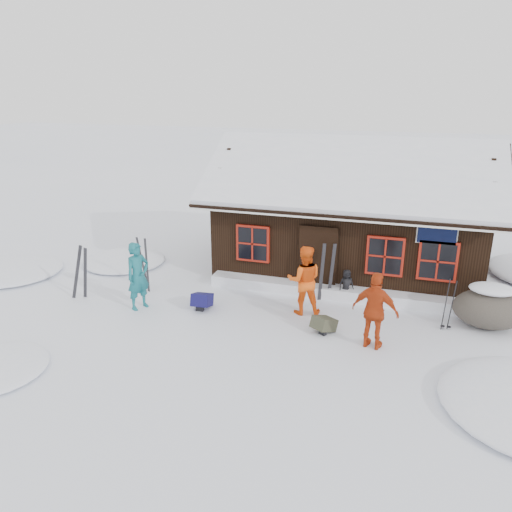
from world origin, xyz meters
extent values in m
plane|color=white|center=(0.00, 0.00, 0.00)|extent=(120.00, 120.00, 0.00)
cube|color=black|center=(1.50, 5.00, 1.25)|extent=(8.00, 5.00, 2.50)
cube|color=black|center=(1.50, 3.52, 3.35)|extent=(8.90, 3.14, 1.88)
cube|color=black|center=(1.50, 6.47, 3.35)|extent=(8.90, 3.14, 1.88)
cube|color=white|center=(1.50, 3.52, 3.49)|extent=(8.72, 3.07, 1.86)
cube|color=white|center=(1.50, 6.47, 3.49)|extent=(8.72, 3.07, 1.86)
cube|color=white|center=(1.50, 5.00, 4.22)|extent=(8.81, 0.22, 0.14)
cube|color=silver|center=(1.50, 2.05, 2.48)|extent=(8.90, 0.10, 0.20)
cube|color=black|center=(0.90, 2.45, 1.00)|extent=(1.00, 0.10, 2.00)
cube|color=black|center=(4.10, 2.42, 2.15)|extent=(1.00, 0.06, 0.60)
cube|color=maroon|center=(-1.10, 2.44, 1.35)|extent=(1.04, 0.10, 1.14)
cube|color=black|center=(-1.10, 2.40, 1.35)|extent=(0.90, 0.04, 1.00)
cube|color=maroon|center=(2.80, 2.44, 1.35)|extent=(1.04, 0.10, 1.14)
cube|color=black|center=(2.80, 2.40, 1.35)|extent=(0.90, 0.04, 1.00)
cube|color=maroon|center=(4.20, 2.44, 1.35)|extent=(1.04, 0.10, 1.14)
cube|color=black|center=(4.20, 2.40, 1.35)|extent=(0.90, 0.04, 1.00)
cube|color=white|center=(1.50, 2.25, 0.17)|extent=(7.60, 0.60, 0.35)
ellipsoid|color=white|center=(-6.00, 3.00, 0.00)|extent=(2.80, 2.80, 0.34)
ellipsoid|color=white|center=(-9.00, 1.00, 0.00)|extent=(3.20, 3.20, 0.38)
imported|color=#16626A|center=(-3.58, -0.12, 0.95)|extent=(0.71, 0.82, 1.90)
imported|color=#F05511|center=(0.83, 0.94, 0.95)|extent=(1.09, 0.94, 1.91)
imported|color=#B83912|center=(2.80, -0.43, 0.94)|extent=(1.18, 0.70, 1.88)
imported|color=black|center=(1.80, 2.20, 0.45)|extent=(0.53, 0.47, 0.91)
ellipsoid|color=#534C42|center=(5.51, 1.55, 0.49)|extent=(1.78, 1.33, 0.98)
ellipsoid|color=white|center=(5.51, 1.55, 0.92)|extent=(1.12, 0.81, 0.25)
cube|color=black|center=(-5.64, -0.02, 0.79)|extent=(0.42, 0.19, 1.65)
cube|color=black|center=(-5.36, -0.02, 0.79)|extent=(0.42, 0.19, 1.65)
cube|color=black|center=(-4.25, 1.27, 0.77)|extent=(0.37, 0.10, 1.64)
cube|color=black|center=(-4.02, 1.13, 0.77)|extent=(0.24, 0.31, 1.64)
cube|color=black|center=(1.12, 1.98, 0.82)|extent=(0.17, 0.15, 1.74)
cube|color=black|center=(1.38, 2.09, 0.82)|extent=(0.21, 0.07, 1.74)
cylinder|color=black|center=(4.42, 1.07, 0.66)|extent=(0.10, 0.12, 1.40)
cylinder|color=black|center=(4.58, 1.07, 0.66)|extent=(0.10, 0.12, 1.40)
cube|color=#121046|center=(-1.91, 0.36, 0.17)|extent=(0.54, 0.68, 0.35)
cube|color=#3C3D2B|center=(1.56, -0.02, 0.16)|extent=(0.66, 0.71, 0.31)
camera|label=1|loc=(3.33, -11.27, 5.89)|focal=35.00mm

